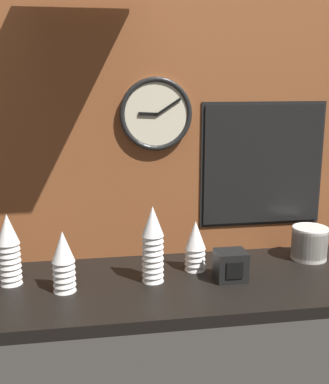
{
  "coord_description": "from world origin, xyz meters",
  "views": [
    {
      "loc": [
        -0.3,
        -1.53,
        0.68
      ],
      "look_at": [
        -0.05,
        0.04,
        0.3
      ],
      "focal_mm": 45.0,
      "sensor_mm": 36.0,
      "label": 1
    }
  ],
  "objects_px": {
    "cup_stack_left": "(64,261)",
    "cup_stack_center_right": "(195,246)",
    "bowl_stack_far_right": "(310,242)",
    "wall_clock": "(156,114)",
    "menu_board": "(263,165)",
    "cup_stack_far_left": "(9,249)",
    "napkin_dispenser": "(231,265)",
    "cup_stack_center": "(153,244)"
  },
  "relations": [
    {
      "from": "wall_clock",
      "to": "menu_board",
      "type": "distance_m",
      "value": 0.47
    },
    {
      "from": "cup_stack_center",
      "to": "napkin_dispenser",
      "type": "xyz_separation_m",
      "value": [
        0.27,
        -0.03,
        -0.08
      ]
    },
    {
      "from": "cup_stack_center_right",
      "to": "bowl_stack_far_right",
      "type": "relative_size",
      "value": 1.34
    },
    {
      "from": "cup_stack_far_left",
      "to": "cup_stack_left",
      "type": "bearing_deg",
      "value": -25.79
    },
    {
      "from": "cup_stack_center_right",
      "to": "menu_board",
      "type": "xyz_separation_m",
      "value": [
        0.31,
        0.17,
        0.26
      ]
    },
    {
      "from": "wall_clock",
      "to": "bowl_stack_far_right",
      "type": "bearing_deg",
      "value": -11.84
    },
    {
      "from": "cup_stack_center",
      "to": "cup_stack_center_right",
      "type": "xyz_separation_m",
      "value": [
        0.17,
        0.07,
        -0.04
      ]
    },
    {
      "from": "cup_stack_left",
      "to": "cup_stack_center",
      "type": "xyz_separation_m",
      "value": [
        0.3,
        0.04,
        0.03
      ]
    },
    {
      "from": "cup_stack_center",
      "to": "wall_clock",
      "type": "relative_size",
      "value": 0.99
    },
    {
      "from": "bowl_stack_far_right",
      "to": "wall_clock",
      "type": "bearing_deg",
      "value": 168.16
    },
    {
      "from": "wall_clock",
      "to": "cup_stack_left",
      "type": "bearing_deg",
      "value": -142.19
    },
    {
      "from": "cup_stack_far_left",
      "to": "cup_stack_center_right",
      "type": "height_order",
      "value": "cup_stack_far_left"
    },
    {
      "from": "cup_stack_left",
      "to": "cup_stack_center",
      "type": "relative_size",
      "value": 0.77
    },
    {
      "from": "bowl_stack_far_right",
      "to": "cup_stack_center_right",
      "type": "bearing_deg",
      "value": -175.18
    },
    {
      "from": "menu_board",
      "to": "napkin_dispenser",
      "type": "relative_size",
      "value": 4.73
    },
    {
      "from": "cup_stack_far_left",
      "to": "cup_stack_center",
      "type": "distance_m",
      "value": 0.48
    },
    {
      "from": "wall_clock",
      "to": "menu_board",
      "type": "xyz_separation_m",
      "value": [
        0.42,
        0.01,
        -0.2
      ]
    },
    {
      "from": "cup_stack_center_right",
      "to": "cup_stack_far_left",
      "type": "bearing_deg",
      "value": -178.31
    },
    {
      "from": "cup_stack_left",
      "to": "cup_stack_center_right",
      "type": "distance_m",
      "value": 0.48
    },
    {
      "from": "cup_stack_left",
      "to": "bowl_stack_far_right",
      "type": "height_order",
      "value": "cup_stack_left"
    },
    {
      "from": "bowl_stack_far_right",
      "to": "napkin_dispenser",
      "type": "xyz_separation_m",
      "value": [
        -0.36,
        -0.15,
        -0.01
      ]
    },
    {
      "from": "cup_stack_center",
      "to": "menu_board",
      "type": "distance_m",
      "value": 0.57
    },
    {
      "from": "cup_stack_left",
      "to": "menu_board",
      "type": "xyz_separation_m",
      "value": [
        0.77,
        0.28,
        0.25
      ]
    },
    {
      "from": "cup_stack_center",
      "to": "menu_board",
      "type": "bearing_deg",
      "value": 27.07
    },
    {
      "from": "wall_clock",
      "to": "menu_board",
      "type": "bearing_deg",
      "value": 1.2
    },
    {
      "from": "cup_stack_far_left",
      "to": "bowl_stack_far_right",
      "type": "bearing_deg",
      "value": 3.0
    },
    {
      "from": "cup_stack_left",
      "to": "cup_stack_center",
      "type": "bearing_deg",
      "value": 6.75
    },
    {
      "from": "cup_stack_center_right",
      "to": "wall_clock",
      "type": "distance_m",
      "value": 0.5
    },
    {
      "from": "cup_stack_left",
      "to": "cup_stack_far_left",
      "type": "xyz_separation_m",
      "value": [
        -0.18,
        0.09,
        0.02
      ]
    },
    {
      "from": "bowl_stack_far_right",
      "to": "menu_board",
      "type": "bearing_deg",
      "value": 139.87
    },
    {
      "from": "cup_stack_center",
      "to": "cup_stack_center_right",
      "type": "relative_size",
      "value": 1.44
    },
    {
      "from": "cup_stack_center_right",
      "to": "napkin_dispenser",
      "type": "distance_m",
      "value": 0.15
    },
    {
      "from": "napkin_dispenser",
      "to": "cup_stack_left",
      "type": "bearing_deg",
      "value": -179.92
    },
    {
      "from": "cup_stack_center",
      "to": "menu_board",
      "type": "relative_size",
      "value": 0.54
    },
    {
      "from": "cup_stack_left",
      "to": "cup_stack_far_left",
      "type": "distance_m",
      "value": 0.2
    },
    {
      "from": "cup_stack_center",
      "to": "cup_stack_center_right",
      "type": "bearing_deg",
      "value": 23.45
    },
    {
      "from": "cup_stack_far_left",
      "to": "menu_board",
      "type": "distance_m",
      "value": 1.0
    },
    {
      "from": "napkin_dispenser",
      "to": "wall_clock",
      "type": "bearing_deg",
      "value": 129.55
    },
    {
      "from": "cup_stack_far_left",
      "to": "wall_clock",
      "type": "height_order",
      "value": "wall_clock"
    },
    {
      "from": "bowl_stack_far_right",
      "to": "wall_clock",
      "type": "relative_size",
      "value": 0.51
    },
    {
      "from": "cup_stack_center",
      "to": "bowl_stack_far_right",
      "type": "distance_m",
      "value": 0.64
    },
    {
      "from": "cup_stack_far_left",
      "to": "cup_stack_center_right",
      "type": "bearing_deg",
      "value": 1.69
    }
  ]
}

